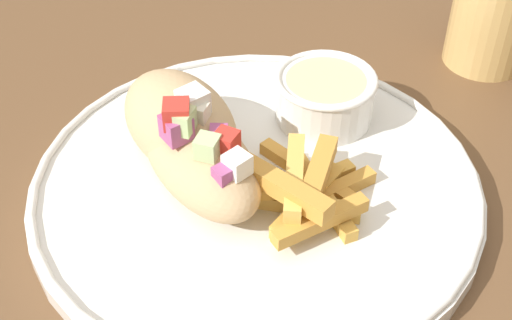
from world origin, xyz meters
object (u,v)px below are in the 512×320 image
pita_sandwich_far (180,121)px  fries_pile (298,189)px  sauce_ramekin (325,95)px  water_glass (495,6)px  plate (256,186)px  pita_sandwich_near (201,159)px

pita_sandwich_far → fries_pile: pita_sandwich_far is taller
pita_sandwich_far → sauce_ramekin: 0.12m
pita_sandwich_far → water_glass: bearing=87.8°
plate → pita_sandwich_near: pita_sandwich_near is taller
plate → sauce_ramekin: sauce_ramekin is taller
pita_sandwich_near → sauce_ramekin: size_ratio=1.75×
pita_sandwich_far → fries_pile: size_ratio=1.07×
pita_sandwich_far → fries_pile: bearing=25.9°
fries_pile → sauce_ramekin: size_ratio=1.54×
sauce_ramekin → water_glass: bearing=54.0°
plate → fries_pile: bearing=-19.3°
plate → sauce_ramekin: size_ratio=4.07×
plate → pita_sandwich_near: size_ratio=2.33×
water_glass → sauce_ramekin: bearing=-126.0°
pita_sandwich_near → pita_sandwich_far: size_ratio=1.05×
pita_sandwich_far → sauce_ramekin: (0.08, 0.08, -0.01)m
plate → pita_sandwich_far: pita_sandwich_far is taller
fries_pile → sauce_ramekin: same height
fries_pile → pita_sandwich_near: bearing=-175.7°
pita_sandwich_far → water_glass: water_glass is taller
fries_pile → water_glass: size_ratio=1.00×
pita_sandwich_near → water_glass: water_glass is taller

